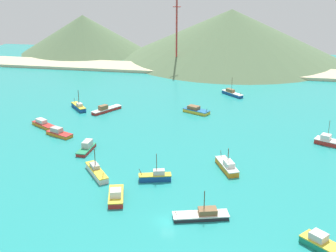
{
  "coord_description": "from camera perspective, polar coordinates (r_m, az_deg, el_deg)",
  "views": [
    {
      "loc": [
        12.61,
        -67.01,
        43.84
      ],
      "look_at": [
        -8.52,
        45.81,
        1.29
      ],
      "focal_mm": 46.47,
      "sensor_mm": 36.0,
      "label": 1
    }
  ],
  "objects": [
    {
      "name": "fishing_boat_8",
      "position": [
        100.21,
        7.76,
        -5.22
      ],
      "size": [
        6.02,
        9.45,
        5.38
      ],
      "color": "orange",
      "rests_on": "ground"
    },
    {
      "name": "fishing_boat_2",
      "position": [
        87.9,
        -6.84,
        -9.07
      ],
      "size": [
        4.85,
        8.23,
        2.65
      ],
      "color": "red",
      "rests_on": "ground"
    },
    {
      "name": "ground",
      "position": [
        107.3,
        2.92,
        -3.95
      ],
      "size": [
        260.0,
        280.0,
        0.5
      ],
      "color": "teal"
    },
    {
      "name": "fishing_boat_3",
      "position": [
        120.46,
        20.25,
        -1.86
      ],
      "size": [
        7.44,
        5.67,
        6.62
      ],
      "color": "red",
      "rests_on": "ground"
    },
    {
      "name": "fishing_boat_0",
      "position": [
        98.28,
        -9.37,
        -5.91
      ],
      "size": [
        7.85,
        9.28,
        6.09
      ],
      "color": "silver",
      "rests_on": "ground"
    },
    {
      "name": "radio_tower",
      "position": [
        191.12,
        1.14,
        12.28
      ],
      "size": [
        3.34,
        2.67,
        33.41
      ],
      "color": "#B7332D",
      "rests_on": "ground"
    },
    {
      "name": "fishing_boat_9",
      "position": [
        139.87,
        -8.14,
        2.18
      ],
      "size": [
        7.67,
        10.37,
        2.29
      ],
      "color": "red",
      "rests_on": "ground"
    },
    {
      "name": "fishing_boat_6",
      "position": [
        78.13,
        19.51,
        -14.32
      ],
      "size": [
        7.41,
        6.93,
        2.72
      ],
      "color": "#198466",
      "rests_on": "ground"
    },
    {
      "name": "fishing_boat_11",
      "position": [
        137.63,
        3.67,
        2.07
      ],
      "size": [
        9.0,
        6.56,
        2.21
      ],
      "color": "gold",
      "rests_on": "ground"
    },
    {
      "name": "fishing_boat_14",
      "position": [
        110.98,
        -10.63,
        -2.79
      ],
      "size": [
        2.74,
        7.66,
        2.48
      ],
      "color": "red",
      "rests_on": "ground"
    },
    {
      "name": "hill_west",
      "position": [
        240.71,
        -11.03,
        11.82
      ],
      "size": [
        65.6,
        65.6,
        19.35
      ],
      "color": "#56704C",
      "rests_on": "ground"
    },
    {
      "name": "fishing_boat_13",
      "position": [
        143.66,
        -11.63,
        2.5
      ],
      "size": [
        7.33,
        8.06,
        6.44
      ],
      "color": "#14478C",
      "rests_on": "ground"
    },
    {
      "name": "fishing_boat_12",
      "position": [
        130.66,
        -16.06,
        0.26
      ],
      "size": [
        8.7,
        6.73,
        2.05
      ],
      "color": "orange",
      "rests_on": "ground"
    },
    {
      "name": "fishing_boat_4",
      "position": [
        157.78,
        8.39,
        4.29
      ],
      "size": [
        8.04,
        8.05,
        6.51
      ],
      "color": "#14478C",
      "rests_on": "ground"
    },
    {
      "name": "fishing_boat_1",
      "position": [
        81.88,
        4.51,
        -11.54
      ],
      "size": [
        10.7,
        5.54,
        5.64
      ],
      "color": "#232328",
      "rests_on": "ground"
    },
    {
      "name": "hill_central",
      "position": [
        222.39,
        8.26,
        11.89
      ],
      "size": [
        107.35,
        107.35,
        23.83
      ],
      "color": "#56704C",
      "rests_on": "ground"
    },
    {
      "name": "fishing_boat_5",
      "position": [
        122.58,
        -14.16,
        -0.87
      ],
      "size": [
        8.39,
        5.61,
        2.19
      ],
      "color": "orange",
      "rests_on": "ground"
    },
    {
      "name": "fishing_boat_7",
      "position": [
        94.59,
        -1.64,
        -6.63
      ],
      "size": [
        7.3,
        3.72,
        6.28
      ],
      "color": "#14478C",
      "rests_on": "ground"
    },
    {
      "name": "beach_strip",
      "position": [
        193.09,
        6.64,
        7.27
      ],
      "size": [
        247.0,
        17.84,
        1.2
      ],
      "primitive_type": "cube",
      "color": "beige",
      "rests_on": "ground"
    }
  ]
}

